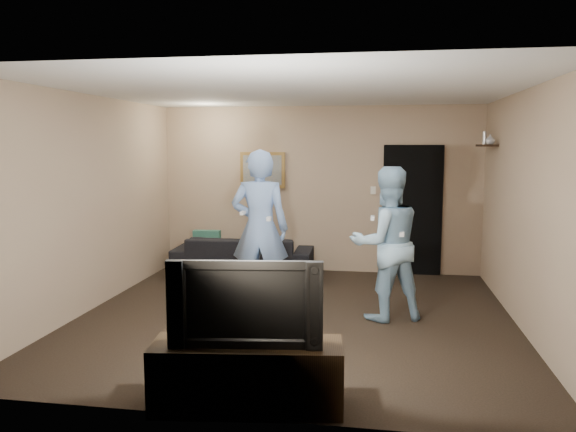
% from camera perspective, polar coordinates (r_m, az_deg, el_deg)
% --- Properties ---
extents(ground, '(5.00, 5.00, 0.00)m').
position_cam_1_polar(ground, '(6.67, 0.70, -10.19)').
color(ground, black).
rests_on(ground, ground).
extents(ceiling, '(5.00, 5.00, 0.04)m').
position_cam_1_polar(ceiling, '(6.40, 0.73, 12.63)').
color(ceiling, silver).
rests_on(ceiling, wall_back).
extents(wall_back, '(5.00, 0.04, 2.60)m').
position_cam_1_polar(wall_back, '(8.88, 3.15, 2.71)').
color(wall_back, tan).
rests_on(wall_back, ground).
extents(wall_front, '(5.00, 0.04, 2.60)m').
position_cam_1_polar(wall_front, '(3.98, -4.72, -2.91)').
color(wall_front, tan).
rests_on(wall_front, ground).
extents(wall_left, '(0.04, 5.00, 2.60)m').
position_cam_1_polar(wall_left, '(7.22, -19.32, 1.27)').
color(wall_left, tan).
rests_on(wall_left, ground).
extents(wall_right, '(0.04, 5.00, 2.60)m').
position_cam_1_polar(wall_right, '(6.52, 22.99, 0.51)').
color(wall_right, tan).
rests_on(wall_right, ground).
extents(sofa, '(2.13, 0.90, 0.61)m').
position_cam_1_polar(sofa, '(8.66, -4.55, -4.05)').
color(sofa, black).
rests_on(sofa, ground).
extents(throw_pillow, '(0.42, 0.14, 0.42)m').
position_cam_1_polar(throw_pillow, '(8.78, -8.23, -2.80)').
color(throw_pillow, '#1B5245').
rests_on(throw_pillow, sofa).
extents(painting_frame, '(0.72, 0.05, 0.57)m').
position_cam_1_polar(painting_frame, '(8.97, -2.60, 4.68)').
color(painting_frame, olive).
rests_on(painting_frame, wall_back).
extents(painting_canvas, '(0.62, 0.01, 0.47)m').
position_cam_1_polar(painting_canvas, '(8.95, -2.63, 4.67)').
color(painting_canvas, slate).
rests_on(painting_canvas, painting_frame).
extents(doorway, '(0.90, 0.06, 2.00)m').
position_cam_1_polar(doorway, '(8.84, 12.50, 0.57)').
color(doorway, black).
rests_on(doorway, ground).
extents(light_switch, '(0.08, 0.02, 0.12)m').
position_cam_1_polar(light_switch, '(8.80, 8.65, 2.60)').
color(light_switch, silver).
rests_on(light_switch, wall_back).
extents(wall_shelf, '(0.20, 0.60, 0.03)m').
position_cam_1_polar(wall_shelf, '(8.22, 19.54, 6.76)').
color(wall_shelf, black).
rests_on(wall_shelf, wall_right).
extents(shelf_vase, '(0.15, 0.15, 0.13)m').
position_cam_1_polar(shelf_vase, '(8.00, 19.85, 7.34)').
color(shelf_vase, '#AEAEB3').
rests_on(shelf_vase, wall_shelf).
extents(shelf_figurine, '(0.06, 0.06, 0.18)m').
position_cam_1_polar(shelf_figurine, '(8.40, 19.35, 7.49)').
color(shelf_figurine, silver).
rests_on(shelf_figurine, wall_shelf).
extents(tv_console, '(1.49, 0.64, 0.52)m').
position_cam_1_polar(tv_console, '(4.46, -4.17, -15.87)').
color(tv_console, black).
rests_on(tv_console, ground).
extents(television, '(1.15, 0.29, 0.66)m').
position_cam_1_polar(television, '(4.26, -4.24, -8.58)').
color(television, black).
rests_on(television, tv_console).
extents(wii_player_left, '(0.73, 0.54, 1.95)m').
position_cam_1_polar(wii_player_left, '(6.92, -2.88, -1.29)').
color(wii_player_left, '#7A9CD4').
rests_on(wii_player_left, ground).
extents(wii_player_right, '(1.04, 0.93, 1.76)m').
position_cam_1_polar(wii_player_right, '(6.51, 9.97, -2.78)').
color(wii_player_right, '#97C0DC').
rests_on(wii_player_right, ground).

